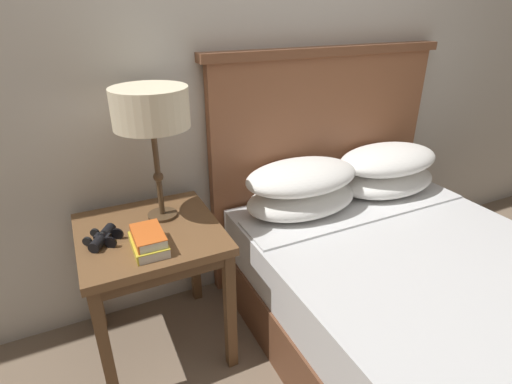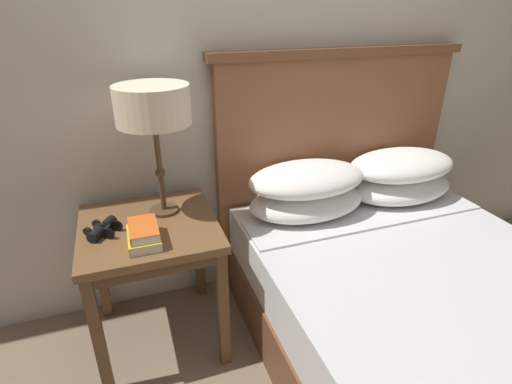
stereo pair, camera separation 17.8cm
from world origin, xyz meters
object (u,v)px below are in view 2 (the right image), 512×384
object	(u,v)px
book_stacked_on_top	(143,230)
binoculars_pair	(103,229)
bed	(416,301)
table_lamp	(153,108)
book_on_nightstand	(143,238)
nightstand	(150,241)

from	to	relation	value
book_stacked_on_top	binoculars_pair	xyz separation A→B (m)	(-0.15, 0.12, -0.04)
bed	binoculars_pair	size ratio (longest dim) A/B	11.84
table_lamp	book_stacked_on_top	world-z (taller)	table_lamp
table_lamp	binoculars_pair	distance (m)	0.54
table_lamp	book_stacked_on_top	xyz separation A→B (m)	(-0.11, -0.24, -0.42)
book_on_nightstand	book_stacked_on_top	xyz separation A→B (m)	(0.00, 0.00, 0.04)
bed	table_lamp	world-z (taller)	bed
book_on_nightstand	bed	bearing A→B (deg)	-18.38
book_stacked_on_top	book_on_nightstand	bearing A→B (deg)	-162.04
bed	book_stacked_on_top	xyz separation A→B (m)	(-1.09, 0.36, 0.37)
book_on_nightstand	nightstand	bearing A→B (deg)	78.29
bed	table_lamp	xyz separation A→B (m)	(-0.98, 0.60, 0.79)
book_stacked_on_top	table_lamp	bearing A→B (deg)	65.17
nightstand	book_on_nightstand	xyz separation A→B (m)	(-0.03, -0.14, 0.11)
table_lamp	book_on_nightstand	world-z (taller)	table_lamp
nightstand	book_stacked_on_top	world-z (taller)	book_stacked_on_top
nightstand	bed	size ratio (longest dim) A/B	0.34
table_lamp	binoculars_pair	xyz separation A→B (m)	(-0.26, -0.11, -0.45)
bed	book_on_nightstand	xyz separation A→B (m)	(-1.09, 0.36, 0.34)
nightstand	table_lamp	size ratio (longest dim) A/B	1.12
book_on_nightstand	book_stacked_on_top	size ratio (longest dim) A/B	1.10
bed	book_stacked_on_top	world-z (taller)	bed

